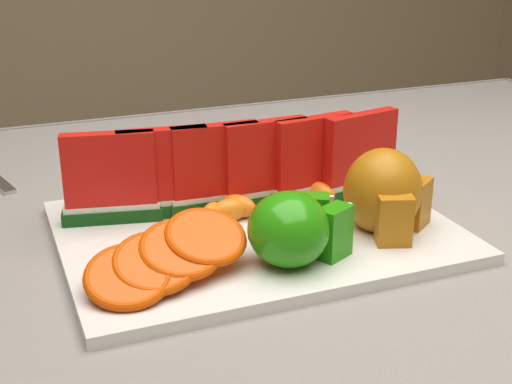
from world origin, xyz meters
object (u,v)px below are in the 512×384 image
(side_plate, at_px, (281,152))
(apple_cluster, at_px, (295,229))
(platter, at_px, (255,231))
(pear_cluster, at_px, (385,194))

(side_plate, bearing_deg, apple_cluster, -111.42)
(platter, distance_m, pear_cluster, 0.14)
(pear_cluster, distance_m, side_plate, 0.29)
(apple_cluster, bearing_deg, side_plate, 68.58)
(pear_cluster, bearing_deg, apple_cluster, -164.14)
(platter, height_order, apple_cluster, apple_cluster)
(platter, xyz_separation_m, pear_cluster, (0.12, -0.05, 0.04))
(pear_cluster, height_order, side_plate, pear_cluster)
(apple_cluster, bearing_deg, platter, 93.40)
(platter, distance_m, apple_cluster, 0.10)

